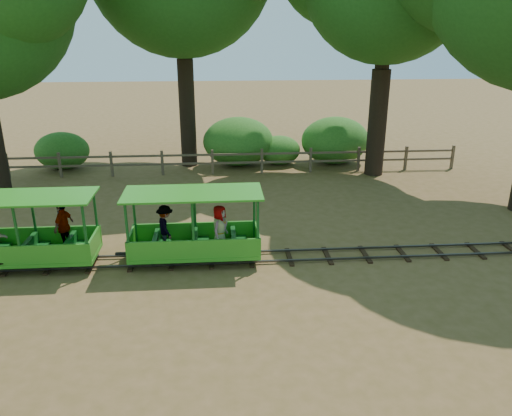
{
  "coord_description": "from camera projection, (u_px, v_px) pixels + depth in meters",
  "views": [
    {
      "loc": [
        -0.78,
        -11.57,
        5.64
      ],
      "look_at": [
        0.17,
        0.5,
        1.22
      ],
      "focal_mm": 35.0,
      "sensor_mm": 36.0,
      "label": 1
    }
  ],
  "objects": [
    {
      "name": "ground",
      "position": [
        251.0,
        259.0,
        12.83
      ],
      "size": [
        90.0,
        90.0,
        0.0
      ],
      "primitive_type": "plane",
      "color": "brown",
      "rests_on": "ground"
    },
    {
      "name": "track",
      "position": [
        251.0,
        257.0,
        12.81
      ],
      "size": [
        22.0,
        1.0,
        0.1
      ],
      "color": "#3F3D3A",
      "rests_on": "ground"
    },
    {
      "name": "carriage_front",
      "position": [
        27.0,
        238.0,
        12.1
      ],
      "size": [
        3.37,
        1.44,
        1.75
      ],
      "color": "#319420",
      "rests_on": "track"
    },
    {
      "name": "carriage_rear",
      "position": [
        193.0,
        234.0,
        12.46
      ],
      "size": [
        3.37,
        1.38,
        1.75
      ],
      "color": "#319420",
      "rests_on": "track"
    },
    {
      "name": "fence",
      "position": [
        237.0,
        160.0,
        20.12
      ],
      "size": [
        18.1,
        0.1,
        1.0
      ],
      "color": "brown",
      "rests_on": "ground"
    },
    {
      "name": "shrub_west",
      "position": [
        62.0,
        151.0,
        20.74
      ],
      "size": [
        2.24,
        1.72,
        1.55
      ],
      "primitive_type": "ellipsoid",
      "color": "#2D6B1E",
      "rests_on": "ground"
    },
    {
      "name": "shrub_mid_w",
      "position": [
        238.0,
        141.0,
        21.19
      ],
      "size": [
        2.99,
        2.3,
        2.07
      ],
      "primitive_type": "ellipsoid",
      "color": "#2D6B1E",
      "rests_on": "ground"
    },
    {
      "name": "shrub_mid_e",
      "position": [
        279.0,
        150.0,
        21.46
      ],
      "size": [
        1.81,
        1.39,
        1.25
      ],
      "primitive_type": "ellipsoid",
      "color": "#2D6B1E",
      "rests_on": "ground"
    },
    {
      "name": "shrub_east",
      "position": [
        335.0,
        140.0,
        21.51
      ],
      "size": [
        2.92,
        2.25,
        2.02
      ],
      "primitive_type": "ellipsoid",
      "color": "#2D6B1E",
      "rests_on": "ground"
    }
  ]
}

